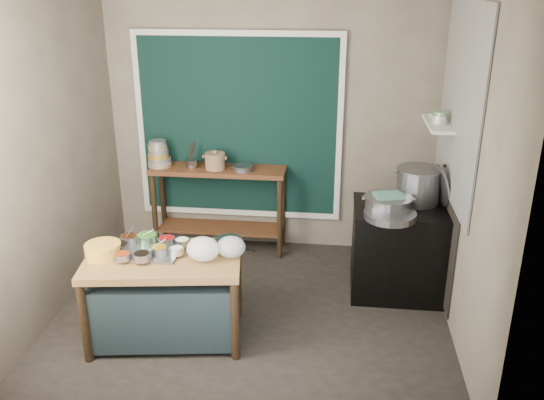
# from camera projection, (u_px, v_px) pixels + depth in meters

# --- Properties ---
(floor) EXTENTS (3.50, 3.00, 0.02)m
(floor) POSITION_uv_depth(u_px,v_px,m) (252.00, 313.00, 5.26)
(floor) COLOR #29241F
(floor) RESTS_ON ground
(back_wall) EXTENTS (3.50, 0.02, 2.80)m
(back_wall) POSITION_uv_depth(u_px,v_px,m) (271.00, 123.00, 6.15)
(back_wall) COLOR #756B5A
(back_wall) RESTS_ON floor
(left_wall) EXTENTS (0.02, 3.00, 2.80)m
(left_wall) POSITION_uv_depth(u_px,v_px,m) (47.00, 159.00, 4.94)
(left_wall) COLOR #756B5A
(left_wall) RESTS_ON floor
(right_wall) EXTENTS (0.02, 3.00, 2.80)m
(right_wall) POSITION_uv_depth(u_px,v_px,m) (469.00, 174.00, 4.56)
(right_wall) COLOR #756B5A
(right_wall) RESTS_ON floor
(curtain_panel) EXTENTS (2.10, 0.02, 1.90)m
(curtain_panel) POSITION_uv_depth(u_px,v_px,m) (239.00, 128.00, 6.16)
(curtain_panel) COLOR black
(curtain_panel) RESTS_ON back_wall
(curtain_frame) EXTENTS (2.22, 0.03, 2.02)m
(curtain_frame) POSITION_uv_depth(u_px,v_px,m) (238.00, 128.00, 6.16)
(curtain_frame) COLOR beige
(curtain_frame) RESTS_ON back_wall
(tile_panel) EXTENTS (0.02, 1.70, 1.70)m
(tile_panel) POSITION_uv_depth(u_px,v_px,m) (460.00, 104.00, 4.90)
(tile_panel) COLOR #B2B2AA
(tile_panel) RESTS_ON right_wall
(soot_patch) EXTENTS (0.01, 1.30, 1.30)m
(soot_patch) POSITION_uv_depth(u_px,v_px,m) (444.00, 223.00, 5.41)
(soot_patch) COLOR black
(soot_patch) RESTS_ON right_wall
(wall_shelf) EXTENTS (0.22, 0.70, 0.03)m
(wall_shelf) POSITION_uv_depth(u_px,v_px,m) (439.00, 124.00, 5.28)
(wall_shelf) COLOR beige
(wall_shelf) RESTS_ON right_wall
(prep_table) EXTENTS (1.34, 0.89, 0.75)m
(prep_table) POSITION_uv_depth(u_px,v_px,m) (166.00, 298.00, 4.78)
(prep_table) COLOR olive
(prep_table) RESTS_ON floor
(back_counter) EXTENTS (1.45, 0.40, 0.95)m
(back_counter) POSITION_uv_depth(u_px,v_px,m) (219.00, 209.00, 6.33)
(back_counter) COLOR #502F17
(back_counter) RESTS_ON floor
(stove_block) EXTENTS (0.90, 0.68, 0.85)m
(stove_block) POSITION_uv_depth(u_px,v_px,m) (400.00, 251.00, 5.46)
(stove_block) COLOR black
(stove_block) RESTS_ON floor
(stove_top) EXTENTS (0.92, 0.69, 0.03)m
(stove_top) POSITION_uv_depth(u_px,v_px,m) (404.00, 209.00, 5.30)
(stove_top) COLOR black
(stove_top) RESTS_ON stove_block
(condiment_tray) EXTENTS (0.53, 0.38, 0.02)m
(condiment_tray) POSITION_uv_depth(u_px,v_px,m) (148.00, 252.00, 4.71)
(condiment_tray) COLOR gray
(condiment_tray) RESTS_ON prep_table
(condiment_bowls) EXTENTS (0.63, 0.48, 0.07)m
(condiment_bowls) POSITION_uv_depth(u_px,v_px,m) (147.00, 245.00, 4.72)
(condiment_bowls) COLOR gray
(condiment_bowls) RESTS_ON condiment_tray
(yellow_basin) EXTENTS (0.35, 0.35, 0.11)m
(yellow_basin) POSITION_uv_depth(u_px,v_px,m) (103.00, 250.00, 4.63)
(yellow_basin) COLOR gold
(yellow_basin) RESTS_ON prep_table
(saucepan) EXTENTS (0.30, 0.30, 0.12)m
(saucepan) POSITION_uv_depth(u_px,v_px,m) (229.00, 246.00, 4.69)
(saucepan) COLOR gray
(saucepan) RESTS_ON prep_table
(plastic_bag_a) EXTENTS (0.32, 0.29, 0.20)m
(plastic_bag_a) POSITION_uv_depth(u_px,v_px,m) (203.00, 249.00, 4.55)
(plastic_bag_a) COLOR white
(plastic_bag_a) RESTS_ON prep_table
(plastic_bag_b) EXTENTS (0.29, 0.28, 0.18)m
(plastic_bag_b) POSITION_uv_depth(u_px,v_px,m) (231.00, 247.00, 4.61)
(plastic_bag_b) COLOR white
(plastic_bag_b) RESTS_ON prep_table
(bowl_stack) EXTENTS (0.25, 0.25, 0.28)m
(bowl_stack) POSITION_uv_depth(u_px,v_px,m) (159.00, 155.00, 6.18)
(bowl_stack) COLOR tan
(bowl_stack) RESTS_ON back_counter
(utensil_cup) EXTENTS (0.19, 0.19, 0.09)m
(utensil_cup) POSITION_uv_depth(u_px,v_px,m) (192.00, 163.00, 6.16)
(utensil_cup) COLOR gray
(utensil_cup) RESTS_ON back_counter
(ceramic_crock) EXTENTS (0.25, 0.25, 0.15)m
(ceramic_crock) POSITION_uv_depth(u_px,v_px,m) (215.00, 162.00, 6.10)
(ceramic_crock) COLOR #89694A
(ceramic_crock) RESTS_ON back_counter
(wide_bowl) EXTENTS (0.25, 0.25, 0.06)m
(wide_bowl) POSITION_uv_depth(u_px,v_px,m) (243.00, 168.00, 6.06)
(wide_bowl) COLOR gray
(wide_bowl) RESTS_ON back_counter
(stock_pot) EXTENTS (0.47, 0.47, 0.34)m
(stock_pot) POSITION_uv_depth(u_px,v_px,m) (418.00, 186.00, 5.35)
(stock_pot) COLOR gray
(stock_pot) RESTS_ON stove_top
(pot_lid) EXTENTS (0.19, 0.41, 0.40)m
(pot_lid) POSITION_uv_depth(u_px,v_px,m) (440.00, 185.00, 5.27)
(pot_lid) COLOR gray
(pot_lid) RESTS_ON stove_top
(steamer) EXTENTS (0.45, 0.45, 0.14)m
(steamer) POSITION_uv_depth(u_px,v_px,m) (388.00, 204.00, 5.18)
(steamer) COLOR gray
(steamer) RESTS_ON stove_top
(green_cloth) EXTENTS (0.29, 0.25, 0.02)m
(green_cloth) POSITION_uv_depth(u_px,v_px,m) (389.00, 195.00, 5.15)
(green_cloth) COLOR #498667
(green_cloth) RESTS_ON steamer
(shallow_pan) EXTENTS (0.59, 0.59, 0.06)m
(shallow_pan) POSITION_uv_depth(u_px,v_px,m) (390.00, 215.00, 5.04)
(shallow_pan) COLOR gray
(shallow_pan) RESTS_ON stove_top
(shelf_bowl_stack) EXTENTS (0.13, 0.13, 0.11)m
(shelf_bowl_stack) POSITION_uv_depth(u_px,v_px,m) (440.00, 118.00, 5.22)
(shelf_bowl_stack) COLOR silver
(shelf_bowl_stack) RESTS_ON wall_shelf
(shelf_bowl_green) EXTENTS (0.17, 0.17, 0.05)m
(shelf_bowl_green) POSITION_uv_depth(u_px,v_px,m) (437.00, 115.00, 5.42)
(shelf_bowl_green) COLOR gray
(shelf_bowl_green) RESTS_ON wall_shelf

